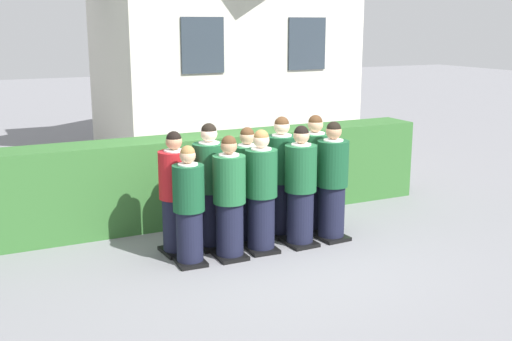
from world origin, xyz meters
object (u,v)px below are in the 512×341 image
object	(u,v)px
student_front_row_4	(332,184)
student_rear_row_3	(281,179)
student_front_row_2	(261,194)
student_front_row_3	(300,189)
student_in_red_blazer	(175,196)
student_front_row_0	(189,209)
student_rear_row_1	(210,189)
student_rear_row_4	(314,176)
student_rear_row_2	(247,188)
student_front_row_1	(229,201)

from	to	relation	value
student_front_row_4	student_rear_row_3	bearing A→B (deg)	140.48
student_front_row_2	student_front_row_4	bearing A→B (deg)	-0.04
student_front_row_2	student_front_row_3	size ratio (longest dim) A/B	0.99
student_front_row_2	student_in_red_blazer	bearing A→B (deg)	158.28
student_front_row_2	student_front_row_4	world-z (taller)	student_front_row_4
student_front_row_0	student_rear_row_1	world-z (taller)	student_rear_row_1
student_front_row_2	student_rear_row_4	distance (m)	1.18
student_front_row_0	student_front_row_3	size ratio (longest dim) A/B	0.92
student_front_row_3	student_in_red_blazer	bearing A→B (deg)	164.92
student_front_row_4	student_rear_row_4	size ratio (longest dim) A/B	0.98
student_rear_row_2	student_rear_row_3	xyz separation A→B (m)	(0.54, 0.02, 0.05)
student_front_row_3	student_rear_row_3	xyz separation A→B (m)	(-0.04, 0.48, 0.03)
student_front_row_4	student_rear_row_1	bearing A→B (deg)	165.15
student_front_row_0	student_rear_row_3	world-z (taller)	student_rear_row_3
student_front_row_0	student_rear_row_4	xyz separation A→B (m)	(2.11, 0.49, 0.09)
student_rear_row_4	student_front_row_2	bearing A→B (deg)	-157.26
student_rear_row_1	student_rear_row_2	bearing A→B (deg)	-0.11
student_rear_row_2	student_rear_row_4	xyz separation A→B (m)	(1.09, 0.02, 0.05)
student_rear_row_1	student_rear_row_3	size ratio (longest dim) A/B	0.99
student_front_row_1	student_rear_row_3	bearing A→B (deg)	26.51
student_front_row_1	student_rear_row_1	xyz separation A→B (m)	(-0.07, 0.49, 0.05)
student_front_row_4	student_rear_row_3	world-z (taller)	student_rear_row_3
student_rear_row_2	student_rear_row_4	bearing A→B (deg)	1.10
student_in_red_blazer	student_rear_row_2	xyz separation A→B (m)	(1.05, 0.02, -0.01)
student_front_row_3	student_rear_row_3	size ratio (longest dim) A/B	0.96
student_rear_row_3	student_rear_row_2	bearing A→B (deg)	-177.71
student_front_row_3	student_rear_row_1	xyz separation A→B (m)	(-1.13, 0.46, 0.02)
student_front_row_0	student_rear_row_4	distance (m)	2.17
student_rear_row_1	student_in_red_blazer	bearing A→B (deg)	-177.30
student_front_row_3	student_rear_row_2	size ratio (longest dim) A/B	1.03
student_front_row_0	student_front_row_1	distance (m)	0.54
student_front_row_4	student_rear_row_1	size ratio (longest dim) A/B	0.98
student_front_row_1	student_front_row_2	size ratio (longest dim) A/B	0.98
student_rear_row_2	student_rear_row_4	size ratio (longest dim) A/B	0.94
student_front_row_1	student_front_row_4	size ratio (longest dim) A/B	0.96
student_rear_row_3	student_rear_row_4	xyz separation A→B (m)	(0.54, -0.00, -0.01)
student_front_row_0	student_rear_row_2	world-z (taller)	student_rear_row_2
student_front_row_1	student_front_row_2	distance (m)	0.48
student_front_row_4	student_in_red_blazer	bearing A→B (deg)	169.04
student_front_row_0	student_rear_row_2	bearing A→B (deg)	24.65
student_front_row_1	student_front_row_3	bearing A→B (deg)	1.71
student_front_row_4	student_rear_row_2	world-z (taller)	student_front_row_4
student_rear_row_1	student_rear_row_3	bearing A→B (deg)	1.07
student_front_row_0	student_front_row_4	size ratio (longest dim) A/B	0.91
student_front_row_2	student_rear_row_3	size ratio (longest dim) A/B	0.96
student_rear_row_2	student_rear_row_1	bearing A→B (deg)	179.89
student_front_row_2	student_rear_row_3	xyz separation A→B (m)	(0.55, 0.46, 0.04)
student_front_row_1	student_front_row_3	distance (m)	1.06
student_front_row_4	student_in_red_blazer	world-z (taller)	student_front_row_4
student_front_row_2	student_rear_row_1	world-z (taller)	student_rear_row_1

